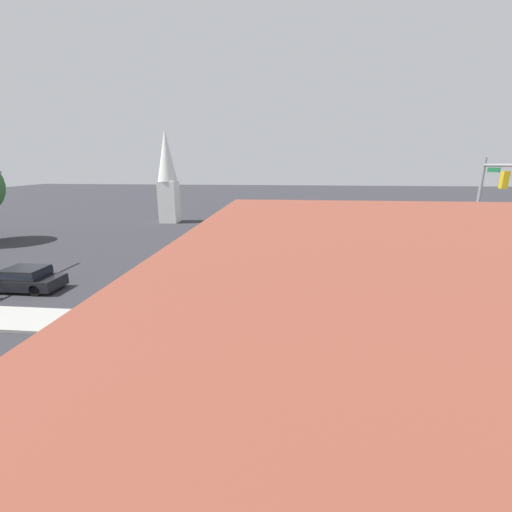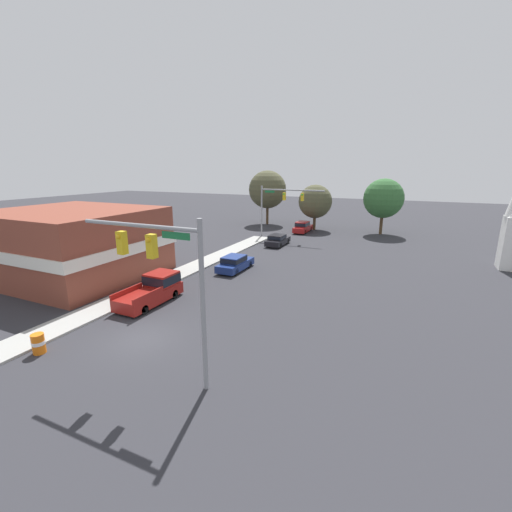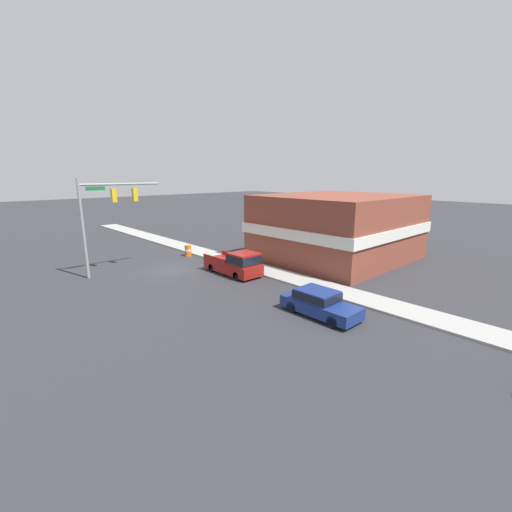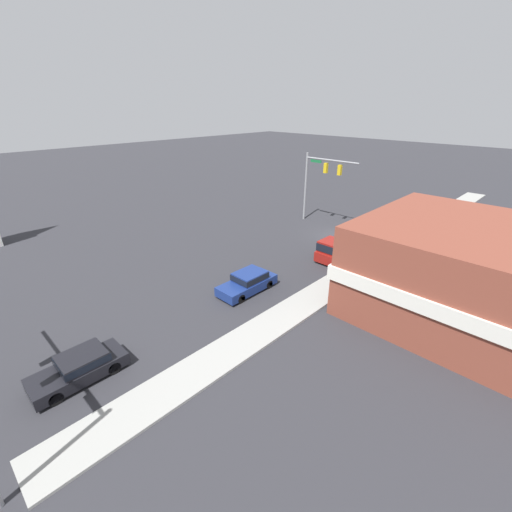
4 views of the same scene
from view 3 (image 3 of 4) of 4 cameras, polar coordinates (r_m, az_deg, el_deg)
name	(u,v)px [view 3 (image 3 of 4)]	position (r m, az deg, el deg)	size (l,w,h in m)	color
ground_plane	(170,270)	(29.83, -14.11, -2.30)	(200.00, 200.00, 0.00)	#2D2D33
sidewalk_curb	(224,258)	(32.79, -5.38, -0.41)	(2.40, 60.00, 0.14)	#9E9E99
near_signal_assembly	(106,206)	(29.37, -23.67, 7.61)	(6.46, 0.49, 7.64)	gray
car_lead	(319,302)	(20.06, 10.47, -7.60)	(1.88, 4.61, 1.45)	black
pickup_truck_parked	(237,263)	(27.37, -3.23, -1.24)	(2.07, 5.23, 1.96)	black
construction_barrel	(188,251)	(34.46, -11.25, 0.90)	(0.66, 0.66, 1.09)	orange
corner_brick_building	(337,227)	(33.49, 13.28, 4.72)	(13.42, 12.02, 6.02)	brown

